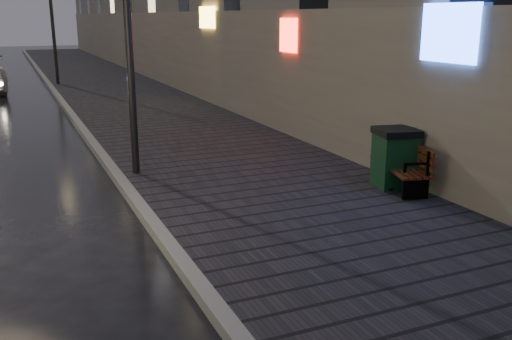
# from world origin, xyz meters

# --- Properties ---
(sidewalk) EXTENTS (4.60, 58.00, 0.15)m
(sidewalk) POSITION_xyz_m (3.90, 21.00, 0.07)
(sidewalk) COLOR black
(sidewalk) RESTS_ON ground
(curb) EXTENTS (0.20, 58.00, 0.15)m
(curb) POSITION_xyz_m (1.50, 21.00, 0.07)
(curb) COLOR slate
(curb) RESTS_ON ground
(lamp_far) EXTENTS (0.36, 0.36, 5.28)m
(lamp_far) POSITION_xyz_m (1.85, 22.00, 3.49)
(lamp_far) COLOR black
(lamp_far) RESTS_ON sidewalk
(bench) EXTENTS (0.95, 1.67, 0.81)m
(bench) POSITION_xyz_m (5.91, 3.12, 0.56)
(bench) COLOR black
(bench) RESTS_ON sidewalk
(trash_bin) EXTENTS (0.80, 0.80, 1.04)m
(trash_bin) POSITION_xyz_m (5.80, 3.25, 0.68)
(trash_bin) COLOR black
(trash_bin) RESTS_ON sidewalk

